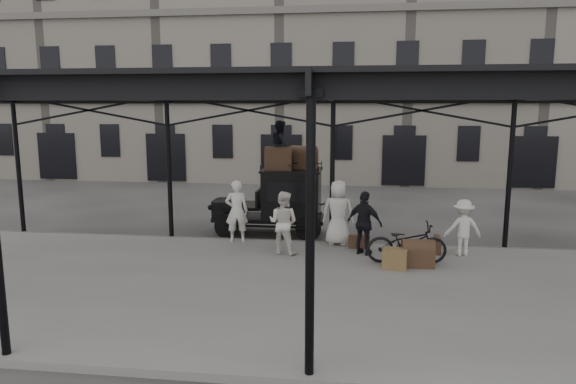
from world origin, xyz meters
name	(u,v)px	position (x,y,z in m)	size (l,w,h in m)	color
ground	(328,266)	(0.00, 0.00, 0.00)	(120.00, 120.00, 0.00)	#383533
platform	(324,290)	(0.00, -2.00, 0.07)	(28.00, 8.00, 0.15)	slate
canopy	(327,86)	(0.00, -1.72, 4.60)	(22.50, 9.00, 4.74)	black
building_frontage	(345,57)	(0.00, 18.00, 7.00)	(64.00, 8.00, 14.00)	slate
taxi	(282,199)	(-1.66, 3.19, 1.20)	(3.65, 1.55, 2.18)	black
porter_left	(237,211)	(-2.82, 1.64, 1.08)	(0.68, 0.45, 1.87)	silver
porter_midleft	(283,222)	(-1.27, 0.58, 1.02)	(0.85, 0.66, 1.74)	silver
porter_centre	(338,212)	(0.20, 1.72, 1.10)	(0.93, 0.61, 1.91)	beige
porter_official	(365,223)	(0.94, 0.75, 1.03)	(1.03, 0.43, 1.75)	black
porter_right	(463,228)	(3.59, 0.98, 0.92)	(1.00, 0.57, 1.55)	silver
bicycle	(407,243)	(2.02, 0.10, 0.69)	(0.71, 2.05, 1.08)	black
porter_roof	(281,145)	(-1.69, 3.09, 2.96)	(0.76, 0.59, 1.56)	black
steamer_trunk_roof_near	(279,160)	(-1.74, 2.94, 2.49)	(0.85, 0.52, 0.62)	#493222
steamer_trunk_roof_far	(303,159)	(-0.99, 3.39, 2.49)	(0.84, 0.51, 0.62)	#493222
steamer_trunk_platform	(418,255)	(2.28, -0.16, 0.44)	(0.80, 0.49, 0.58)	#493222
wicker_hamper	(395,259)	(1.69, -0.40, 0.40)	(0.60, 0.45, 0.50)	olive
suitcase_upright	(437,245)	(2.97, 1.17, 0.38)	(0.15, 0.60, 0.45)	#493222
suitcase_flat	(359,242)	(0.82, 1.33, 0.35)	(0.60, 0.15, 0.40)	#493222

